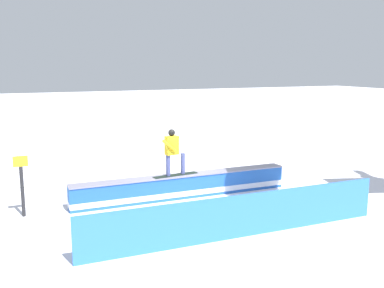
% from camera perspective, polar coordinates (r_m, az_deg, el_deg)
% --- Properties ---
extents(ground_plane, '(120.00, 120.00, 0.00)m').
position_cam_1_polar(ground_plane, '(14.59, -1.11, -6.86)').
color(ground_plane, white).
extents(grind_box, '(7.32, 0.60, 0.77)m').
position_cam_1_polar(grind_box, '(14.49, -1.11, -5.55)').
color(grind_box, blue).
rests_on(grind_box, ground_plane).
extents(snowboarder, '(1.55, 0.49, 1.51)m').
position_cam_1_polar(snowboarder, '(14.06, -2.49, -0.83)').
color(snowboarder, black).
rests_on(snowboarder, grind_box).
extents(safety_fence, '(8.25, 0.14, 1.10)m').
position_cam_1_polar(safety_fence, '(11.24, 6.34, -9.22)').
color(safety_fence, '#3275E4').
rests_on(safety_fence, ground_plane).
extents(trail_marker, '(0.40, 0.10, 1.76)m').
position_cam_1_polar(trail_marker, '(13.44, -21.06, -4.85)').
color(trail_marker, '#262628').
rests_on(trail_marker, ground_plane).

